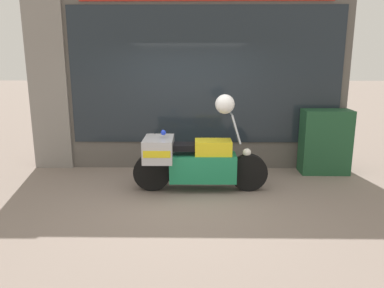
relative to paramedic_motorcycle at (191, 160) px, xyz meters
The scene contains 6 objects.
ground_plane 0.73m from the paramedic_motorcycle, 99.69° to the right, with size 60.00×60.00×0.00m, color gray.
shop_building 2.03m from the paramedic_motorcycle, 106.70° to the left, with size 6.27×0.55×3.63m.
window_display 1.56m from the paramedic_motorcycle, 81.75° to the left, with size 5.06×0.30×1.89m.
paramedic_motorcycle is the anchor object (origin of this frame).
utility_cabinet 2.78m from the paramedic_motorcycle, 21.72° to the left, with size 0.92×0.46×1.25m, color #1E4C2D.
white_helmet 1.09m from the paramedic_motorcycle, ahead, with size 0.32×0.32×0.32m, color white.
Camera 1 is at (0.19, -5.58, 2.24)m, focal length 35.00 mm.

